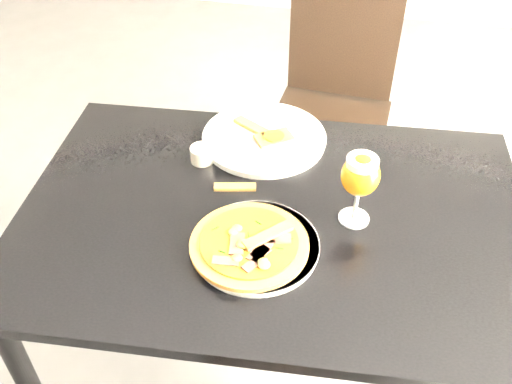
% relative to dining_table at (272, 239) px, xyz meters
% --- Properties ---
extents(dining_table, '(1.26, 0.89, 0.75)m').
position_rel_dining_table_xyz_m(dining_table, '(0.00, 0.00, 0.00)').
color(dining_table, black).
rests_on(dining_table, ground).
extents(chair_far, '(0.45, 0.45, 0.91)m').
position_rel_dining_table_xyz_m(chair_far, '(0.07, 0.88, -0.16)').
color(chair_far, black).
rests_on(chair_far, ground).
extents(plate_main, '(0.30, 0.30, 0.01)m').
position_rel_dining_table_xyz_m(plate_main, '(-0.01, -0.12, 0.10)').
color(plate_main, white).
rests_on(plate_main, dining_table).
extents(pizza, '(0.26, 0.26, 0.03)m').
position_rel_dining_table_xyz_m(pizza, '(-0.03, -0.13, 0.11)').
color(pizza, brown).
rests_on(pizza, plate_main).
extents(plate_second, '(0.34, 0.34, 0.02)m').
position_rel_dining_table_xyz_m(plate_second, '(-0.08, 0.28, 0.10)').
color(plate_second, white).
rests_on(plate_second, dining_table).
extents(crust_scraps, '(0.18, 0.13, 0.01)m').
position_rel_dining_table_xyz_m(crust_scraps, '(-0.07, 0.28, 0.11)').
color(crust_scraps, brown).
rests_on(crust_scraps, plate_second).
extents(loose_crust, '(0.11, 0.05, 0.01)m').
position_rel_dining_table_xyz_m(loose_crust, '(-0.11, 0.07, 0.09)').
color(loose_crust, brown).
rests_on(loose_crust, dining_table).
extents(sauce_cup, '(0.06, 0.06, 0.04)m').
position_rel_dining_table_xyz_m(sauce_cup, '(-0.22, 0.16, 0.11)').
color(sauce_cup, beige).
rests_on(sauce_cup, dining_table).
extents(beer_glass, '(0.09, 0.09, 0.18)m').
position_rel_dining_table_xyz_m(beer_glass, '(0.19, 0.02, 0.22)').
color(beer_glass, silver).
rests_on(beer_glass, dining_table).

